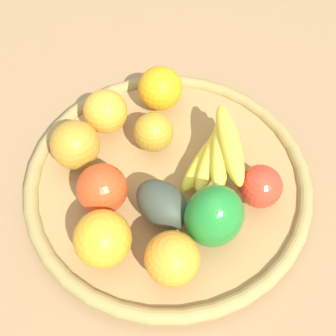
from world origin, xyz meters
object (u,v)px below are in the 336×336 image
Objects in this scene: orange_2 at (103,239)px; avocado at (162,204)px; orange_3 at (172,259)px; apple_2 at (102,189)px; banana_bunch at (218,151)px; bell_pepper at (214,216)px; orange_0 at (105,112)px; apple_3 at (260,186)px; orange_1 at (160,88)px; apple_0 at (75,145)px; apple_1 at (154,132)px.

avocado is at bearing 132.23° from orange_2.
orange_3 is 0.15m from apple_2.
bell_pepper reaches higher than banana_bunch.
banana_bunch is at bearing 72.03° from orange_0.
orange_0 is 0.97× the size of apple_2.
apple_3 is at bearing -1.80° from bell_pepper.
banana_bunch is 2.09× the size of apple_2.
bell_pepper is (0.02, 0.08, 0.02)m from avocado.
banana_bunch reaches higher than avocado.
bell_pepper is (0.03, 0.17, 0.01)m from apple_2.
orange_3 is 0.93× the size of orange_2.
orange_1 is 0.23m from avocado.
avocado is 1.24× the size of orange_0.
apple_0 is at bearing -24.00° from orange_0.
orange_3 reaches higher than apple_3.
orange_3 is 0.76× the size of bell_pepper.
orange_1 is 1.17× the size of apple_3.
orange_2 is at bearing -47.77° from avocado.
banana_bunch is 0.19m from apple_2.
apple_2 reaches higher than apple_1.
apple_2 is at bearing -62.07° from banana_bunch.
apple_0 reaches higher than apple_2.
banana_bunch is 1.74× the size of avocado.
apple_3 is at bearing 43.90° from orange_1.
apple_1 is 0.86× the size of apple_2.
apple_1 is at bearing 0.14° from orange_1.
bell_pepper is (0.12, -0.00, 0.01)m from banana_bunch.
bell_pepper reaches higher than apple_3.
apple_3 is (-0.05, 0.14, 0.00)m from avocado.
apple_1 is (0.03, 0.09, -0.00)m from orange_0.
bell_pepper reaches higher than apple_0.
orange_1 reaches higher than apple_3.
banana_bunch is at bearing -129.90° from apple_3.
banana_bunch reaches higher than apple_1.
avocado is 1.39× the size of apple_3.
orange_3 is at bearing 29.11° from orange_0.
bell_pepper is 1.27× the size of apple_0.
apple_3 is at bearing 81.81° from apple_0.
orange_0 is 0.74× the size of bell_pepper.
orange_3 is 0.47× the size of banana_bunch.
apple_1 is 0.13m from apple_0.
orange_0 is 0.92× the size of orange_2.
apple_1 is 0.83× the size of apple_0.
apple_3 is at bearing 107.57° from avocado.
apple_3 is (-0.13, 0.12, -0.00)m from orange_3.
orange_3 is 0.28m from orange_0.
banana_bunch is at bearing 73.95° from apple_1.
orange_1 reaches higher than orange_3.
avocado is 0.15m from apple_3.
banana_bunch reaches higher than apple_3.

